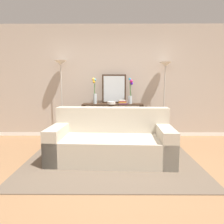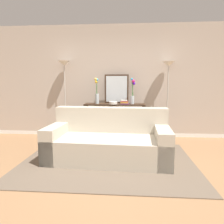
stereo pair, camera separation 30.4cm
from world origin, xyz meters
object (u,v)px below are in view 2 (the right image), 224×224
(vase_tall_flowers, at_px, (97,92))
(fruit_bowl, at_px, (113,103))
(couch, at_px, (109,142))
(wall_mirror, at_px, (117,89))
(floor_lamp_right, at_px, (168,79))
(vase_short_flowers, at_px, (133,93))
(floor_lamp_left, at_px, (64,78))
(book_stack, at_px, (124,102))
(console_table, at_px, (115,115))
(book_row_under_console, at_px, (97,137))

(vase_tall_flowers, bearing_deg, fruit_bowl, -13.49)
(couch, bearing_deg, wall_mirror, 87.85)
(floor_lamp_right, bearing_deg, couch, -131.76)
(vase_tall_flowers, relative_size, vase_short_flowers, 1.01)
(floor_lamp_left, distance_m, wall_mirror, 1.28)
(couch, bearing_deg, floor_lamp_left, 130.59)
(couch, distance_m, book_stack, 1.35)
(floor_lamp_left, distance_m, vase_tall_flowers, 0.88)
(console_table, relative_size, vase_short_flowers, 2.36)
(vase_tall_flowers, xyz_separation_m, vase_short_flowers, (0.83, -0.01, -0.01))
(floor_lamp_left, bearing_deg, console_table, -6.12)
(floor_lamp_left, bearing_deg, book_stack, -8.38)
(wall_mirror, xyz_separation_m, book_stack, (0.19, -0.22, -0.30))
(wall_mirror, relative_size, vase_tall_flowers, 1.13)
(console_table, bearing_deg, book_row_under_console, -180.00)
(console_table, height_order, book_stack, book_stack)
(console_table, relative_size, wall_mirror, 2.07)
(vase_tall_flowers, bearing_deg, book_stack, -6.27)
(vase_tall_flowers, height_order, vase_short_flowers, vase_tall_flowers)
(floor_lamp_left, xyz_separation_m, fruit_bowl, (1.19, -0.23, -0.57))
(wall_mirror, bearing_deg, book_row_under_console, -162.66)
(vase_short_flowers, distance_m, fruit_bowl, 0.50)
(floor_lamp_left, bearing_deg, couch, -49.41)
(vase_short_flowers, bearing_deg, floor_lamp_left, 174.64)
(console_table, xyz_separation_m, vase_tall_flowers, (-0.41, -0.01, 0.53))
(book_row_under_console, bearing_deg, floor_lamp_right, 4.51)
(console_table, xyz_separation_m, floor_lamp_left, (-1.21, 0.13, 0.87))
(vase_short_flowers, relative_size, book_row_under_console, 1.93)
(console_table, height_order, wall_mirror, wall_mirror)
(floor_lamp_right, relative_size, book_stack, 9.07)
(console_table, xyz_separation_m, fruit_bowl, (-0.03, -0.10, 0.30))
(couch, distance_m, vase_tall_flowers, 1.55)
(book_row_under_console, bearing_deg, vase_short_flowers, -1.55)
(vase_short_flowers, xyz_separation_m, book_row_under_console, (-0.83, 0.02, -1.05))
(vase_short_flowers, bearing_deg, fruit_bowl, -169.42)
(book_stack, bearing_deg, floor_lamp_left, 171.62)
(console_table, relative_size, vase_tall_flowers, 2.34)
(book_stack, bearing_deg, vase_short_flowers, 18.00)
(couch, height_order, wall_mirror, wall_mirror)
(floor_lamp_right, xyz_separation_m, book_row_under_console, (-1.65, -0.13, -1.37))
(vase_tall_flowers, relative_size, fruit_bowl, 3.15)
(floor_lamp_right, bearing_deg, book_stack, -168.04)
(couch, distance_m, fruit_bowl, 1.30)
(floor_lamp_left, relative_size, book_stack, 9.24)
(floor_lamp_left, relative_size, vase_tall_flowers, 3.09)
(console_table, bearing_deg, vase_tall_flowers, -178.37)
(vase_tall_flowers, bearing_deg, console_table, 1.63)
(vase_tall_flowers, distance_m, book_stack, 0.68)
(couch, relative_size, wall_mirror, 3.13)
(console_table, height_order, floor_lamp_right, floor_lamp_right)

